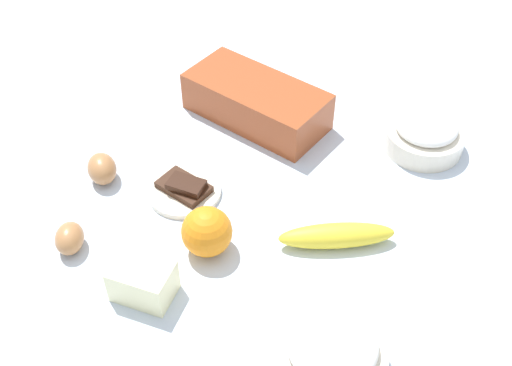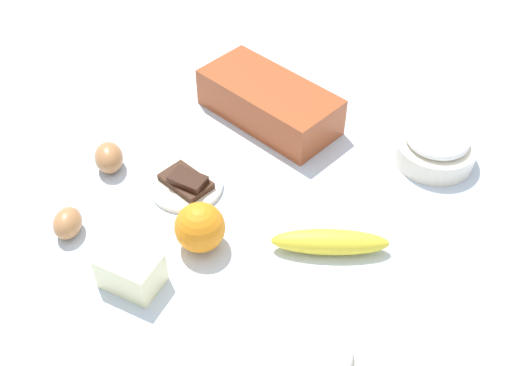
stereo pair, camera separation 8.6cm
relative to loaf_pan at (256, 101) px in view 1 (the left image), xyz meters
The scene contains 10 objects.
ground_plane 0.24m from the loaf_pan, 64.16° to the right, with size 2.40×2.40×0.02m, color silver.
loaf_pan is the anchor object (origin of this frame).
flour_bowl 0.56m from the loaf_pan, 53.55° to the right, with size 0.16×0.16×0.07m.
sugar_bowl 0.33m from the loaf_pan, 10.13° to the left, with size 0.15×0.15×0.07m.
banana 0.36m from the loaf_pan, 42.60° to the right, with size 0.19×0.04×0.04m, color yellow.
orange_fruit 0.35m from the loaf_pan, 76.92° to the right, with size 0.08×0.08×0.08m, color orange.
butter_block 0.46m from the loaf_pan, 85.49° to the right, with size 0.09×0.06×0.06m, color #F4EDB2.
egg_near_butter 0.33m from the loaf_pan, 121.07° to the right, with size 0.05×0.05×0.07m, color #B07748.
egg_beside_bowl 0.45m from the loaf_pan, 105.42° to the right, with size 0.05×0.05×0.06m, color #B17748.
chocolate_plate 0.25m from the loaf_pan, 94.38° to the right, with size 0.13×0.13×0.03m.
Camera 1 is at (0.34, -0.71, 0.80)m, focal length 45.01 mm.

